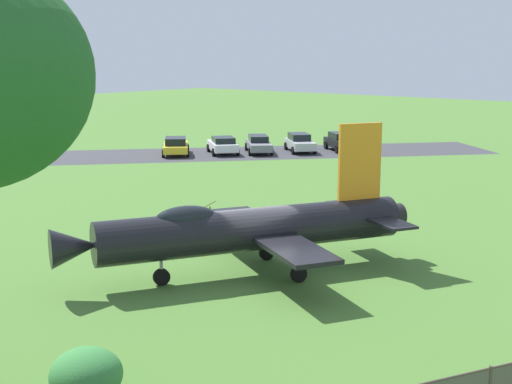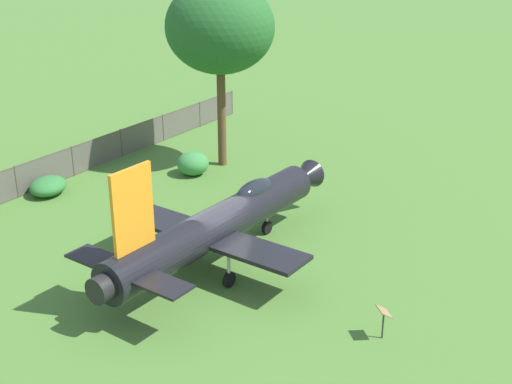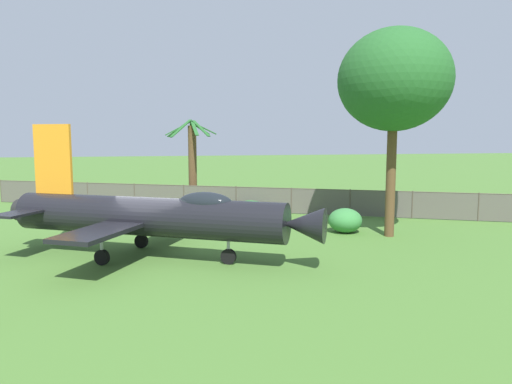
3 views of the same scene
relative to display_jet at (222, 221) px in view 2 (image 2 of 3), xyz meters
name	(u,v)px [view 2 (image 2 of 3)]	position (x,y,z in m)	size (l,w,h in m)	color
ground_plane	(218,264)	(-0.31, 0.17, -1.76)	(200.00, 200.00, 0.00)	#47722D
display_jet	(222,221)	(0.00, 0.00, 0.00)	(12.62, 8.83, 5.43)	black
shade_tree	(220,28)	(11.32, 2.03, 5.79)	(5.29, 5.77, 10.03)	brown
perimeter_fence	(16,181)	(5.20, 11.25, -0.87)	(32.97, 16.22, 1.67)	#4C4238
shrub_near_fence	(193,163)	(9.53, 3.33, -1.13)	(1.72, 1.72, 1.25)	#387F3D
shrub_by_tree	(48,186)	(5.84, 9.93, -1.32)	(2.12, 1.74, 0.88)	#2D7033
info_plaque	(384,316)	(-4.70, -6.20, -0.90)	(0.70, 0.57, 1.14)	#333333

